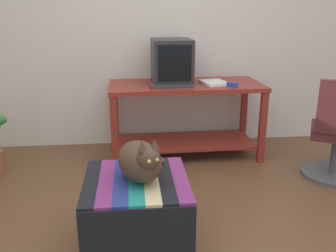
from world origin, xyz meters
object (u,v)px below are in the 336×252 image
ottoman_with_blanket (137,213)px  book (214,83)px  tv_monitor (172,62)px  desk (185,107)px  keyboard (171,86)px  cat (141,161)px  stapler (232,85)px

ottoman_with_blanket → book: bearing=61.2°
book → ottoman_with_blanket: 1.71m
tv_monitor → book: tv_monitor is taller
book → desk: bearing=157.9°
keyboard → cat: (-0.33, -1.34, -0.17)m
desk → tv_monitor: tv_monitor is taller
book → ottoman_with_blanket: book is taller
tv_monitor → ottoman_with_blanket: bearing=-105.0°
tv_monitor → keyboard: size_ratio=1.14×
cat → stapler: (0.89, 1.29, 0.17)m
keyboard → tv_monitor: bearing=78.5°
book → tv_monitor: bearing=152.6°
desk → book: book is taller
desk → keyboard: keyboard is taller
keyboard → ottoman_with_blanket: (-0.36, -1.32, -0.52)m
ottoman_with_blanket → cat: size_ratio=1.46×
desk → ottoman_with_blanket: bearing=-110.2°
cat → stapler: bearing=33.9°
cat → stapler: size_ratio=3.95×
ottoman_with_blanket → cat: cat is taller
tv_monitor → stapler: tv_monitor is taller
keyboard → book: same height
tv_monitor → book: 0.46m
ottoman_with_blanket → tv_monitor: bearing=76.0°
desk → ottoman_with_blanket: (-0.51, -1.47, -0.27)m
stapler → keyboard: bearing=137.3°
tv_monitor → keyboard: tv_monitor is taller
cat → book: bearing=40.8°
tv_monitor → stapler: (0.54, -0.26, -0.18)m
tv_monitor → cat: size_ratio=1.05×
keyboard → ottoman_with_blanket: size_ratio=0.63×
book → ottoman_with_blanket: bearing=-131.7°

